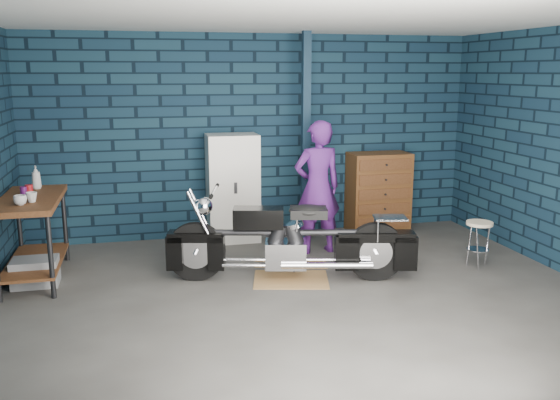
# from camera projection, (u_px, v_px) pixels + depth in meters

# --- Properties ---
(ground) EXTENTS (6.00, 6.00, 0.00)m
(ground) POSITION_uv_depth(u_px,v_px,m) (305.00, 298.00, 5.89)
(ground) COLOR #514F4C
(ground) RESTS_ON ground
(room_walls) EXTENTS (6.02, 5.01, 2.71)m
(room_walls) POSITION_uv_depth(u_px,v_px,m) (292.00, 102.00, 6.01)
(room_walls) COLOR #102538
(room_walls) RESTS_ON ground
(support_post) EXTENTS (0.10, 0.10, 2.70)m
(support_post) POSITION_uv_depth(u_px,v_px,m) (306.00, 140.00, 7.58)
(support_post) COLOR #112638
(support_post) RESTS_ON ground
(workbench) EXTENTS (0.60, 1.40, 0.91)m
(workbench) POSITION_uv_depth(u_px,v_px,m) (34.00, 239.00, 6.34)
(workbench) COLOR brown
(workbench) RESTS_ON ground
(drip_mat) EXTENTS (0.91, 0.77, 0.01)m
(drip_mat) POSITION_uv_depth(u_px,v_px,m) (291.00, 279.00, 6.41)
(drip_mat) COLOR #9B7743
(drip_mat) RESTS_ON ground
(motorcycle) EXTENTS (2.35, 1.13, 1.00)m
(motorcycle) POSITION_uv_depth(u_px,v_px,m) (291.00, 235.00, 6.31)
(motorcycle) COLOR black
(motorcycle) RESTS_ON ground
(person) EXTENTS (0.63, 0.44, 1.64)m
(person) POSITION_uv_depth(u_px,v_px,m) (318.00, 187.00, 7.24)
(person) COLOR #551F76
(person) RESTS_ON ground
(storage_bin) EXTENTS (0.46, 0.33, 0.29)m
(storage_bin) POSITION_uv_depth(u_px,v_px,m) (35.00, 272.00, 6.22)
(storage_bin) COLOR gray
(storage_bin) RESTS_ON ground
(locker) EXTENTS (0.66, 0.47, 1.41)m
(locker) POSITION_uv_depth(u_px,v_px,m) (233.00, 188.00, 7.78)
(locker) COLOR silver
(locker) RESTS_ON ground
(tool_chest) EXTENTS (0.83, 0.46, 1.11)m
(tool_chest) POSITION_uv_depth(u_px,v_px,m) (379.00, 192.00, 8.28)
(tool_chest) COLOR brown
(tool_chest) RESTS_ON ground
(shop_stool) EXTENTS (0.32, 0.32, 0.54)m
(shop_stool) POSITION_uv_depth(u_px,v_px,m) (478.00, 245.00, 6.75)
(shop_stool) COLOR beige
(shop_stool) RESTS_ON ground
(cup_a) EXTENTS (0.16, 0.16, 0.10)m
(cup_a) POSITION_uv_depth(u_px,v_px,m) (20.00, 200.00, 5.87)
(cup_a) COLOR beige
(cup_a) RESTS_ON workbench
(cup_b) EXTENTS (0.12, 0.12, 0.10)m
(cup_b) POSITION_uv_depth(u_px,v_px,m) (32.00, 197.00, 6.00)
(cup_b) COLOR beige
(cup_b) RESTS_ON workbench
(mug_purple) EXTENTS (0.09, 0.09, 0.10)m
(mug_purple) POSITION_uv_depth(u_px,v_px,m) (24.00, 191.00, 6.30)
(mug_purple) COLOR #54175E
(mug_purple) RESTS_ON workbench
(mug_red) EXTENTS (0.10, 0.10, 0.11)m
(mug_red) POSITION_uv_depth(u_px,v_px,m) (29.00, 190.00, 6.34)
(mug_red) COLOR #A2151B
(mug_red) RESTS_ON workbench
(bottle) EXTENTS (0.12, 0.12, 0.26)m
(bottle) POSITION_uv_depth(u_px,v_px,m) (36.00, 177.00, 6.67)
(bottle) COLOR gray
(bottle) RESTS_ON workbench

